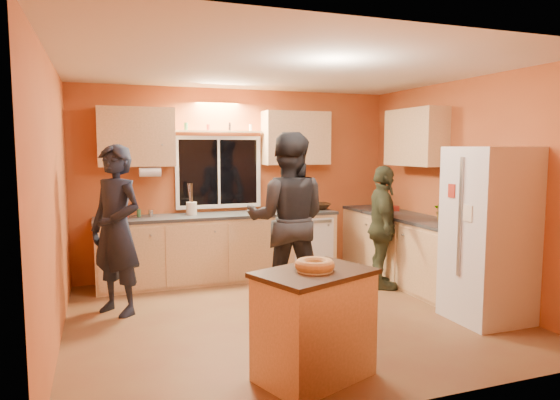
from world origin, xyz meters
name	(u,v)px	position (x,y,z in m)	size (l,w,h in m)	color
ground	(289,316)	(0.00, 0.00, 0.00)	(4.50, 4.50, 0.00)	brown
room_shell	(287,163)	(0.12, 0.41, 1.62)	(4.54, 4.04, 2.61)	#C06431
back_counter	(246,245)	(0.01, 1.70, 0.45)	(4.23, 0.62, 0.90)	tan
right_counter	(417,252)	(1.95, 0.50, 0.45)	(0.62, 1.84, 0.90)	tan
refrigerator	(489,235)	(1.89, -0.80, 0.90)	(0.72, 0.70, 1.80)	silver
island	(314,324)	(-0.33, -1.40, 0.43)	(1.04, 0.87, 0.85)	tan
bundt_pastry	(315,265)	(-0.33, -1.40, 0.90)	(0.31, 0.31, 0.09)	#BE834E
person_left	(116,230)	(-1.71, 0.72, 0.91)	(0.67, 0.44, 1.83)	black
person_center	(287,220)	(0.12, 0.39, 0.98)	(0.95, 0.74, 1.96)	black
person_right	(383,227)	(1.50, 0.61, 0.78)	(0.92, 0.38, 1.57)	#313824
mixing_bowl	(318,206)	(1.10, 1.73, 0.94)	(0.36, 0.36, 0.09)	black
utensil_crock	(192,208)	(-0.72, 1.76, 0.99)	(0.14, 0.14, 0.17)	beige
potted_plant	(444,210)	(2.02, 0.10, 1.04)	(0.25, 0.22, 0.28)	gray
red_box	(393,208)	(2.03, 1.21, 0.94)	(0.16, 0.12, 0.07)	#A22719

